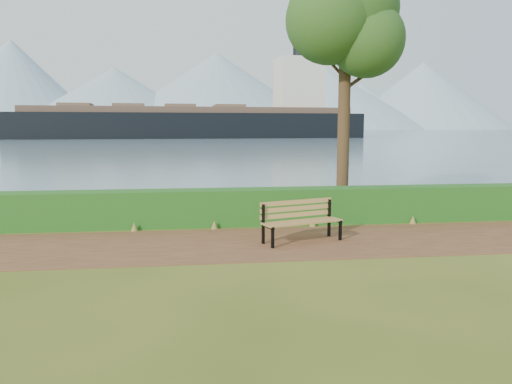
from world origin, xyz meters
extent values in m
plane|color=#445016|center=(0.00, 0.00, 0.00)|extent=(140.00, 140.00, 0.00)
cube|color=#522B1C|center=(0.00, 0.30, 0.01)|extent=(40.00, 3.40, 0.01)
cube|color=#184B15|center=(0.00, 2.60, 0.50)|extent=(32.00, 0.85, 1.00)
cube|color=slate|center=(0.00, 260.00, 0.01)|extent=(700.00, 510.00, 0.00)
cone|color=#869FB2|center=(-140.00, 410.00, 35.00)|extent=(140.00, 140.00, 70.00)
cone|color=#869FB2|center=(-60.00, 395.00, 24.00)|extent=(160.00, 160.00, 48.00)
cone|color=#869FB2|center=(20.00, 405.00, 31.00)|extent=(190.00, 190.00, 62.00)
cone|color=#869FB2|center=(110.00, 400.00, 25.00)|extent=(170.00, 170.00, 50.00)
cone|color=#869FB2|center=(200.00, 410.00, 29.00)|extent=(150.00, 150.00, 58.00)
cone|color=#869FB2|center=(-10.00, 430.00, 17.50)|extent=(120.00, 120.00, 35.00)
cone|color=#869FB2|center=(150.00, 425.00, 20.00)|extent=(130.00, 130.00, 40.00)
cube|color=black|center=(0.11, -0.26, 0.25)|extent=(0.07, 0.08, 0.49)
cube|color=black|center=(-0.04, 0.20, 0.47)|extent=(0.07, 0.08, 0.94)
cube|color=black|center=(0.03, -0.03, 0.46)|extent=(0.23, 0.56, 0.05)
cube|color=black|center=(1.85, 0.32, 0.25)|extent=(0.07, 0.08, 0.49)
cube|color=black|center=(1.70, 0.77, 0.47)|extent=(0.07, 0.08, 0.94)
cube|color=black|center=(1.78, 0.54, 0.46)|extent=(0.23, 0.56, 0.05)
cube|color=#AF7544|center=(0.97, 0.06, 0.49)|extent=(1.90, 0.71, 0.04)
cube|color=#AF7544|center=(0.92, 0.19, 0.49)|extent=(1.90, 0.71, 0.04)
cube|color=#AF7544|center=(0.88, 0.32, 0.49)|extent=(1.90, 0.71, 0.04)
cube|color=#AF7544|center=(0.84, 0.46, 0.49)|extent=(1.90, 0.71, 0.04)
cube|color=#AF7544|center=(0.82, 0.52, 0.62)|extent=(1.89, 0.66, 0.11)
cube|color=#AF7544|center=(0.82, 0.52, 0.78)|extent=(1.89, 0.66, 0.11)
cube|color=#AF7544|center=(0.82, 0.52, 0.93)|extent=(1.89, 0.66, 0.11)
cylinder|color=#3C2718|center=(3.14, 4.37, 3.43)|extent=(0.38, 0.38, 6.85)
sphere|color=#234D19|center=(3.14, 4.37, 6.28)|extent=(3.24, 3.24, 3.24)
sphere|color=#234D19|center=(3.84, 4.95, 5.71)|extent=(2.48, 2.48, 2.48)
sphere|color=#234D19|center=(2.50, 3.92, 5.90)|extent=(2.67, 2.67, 2.67)
sphere|color=#234D19|center=(3.64, 3.85, 5.33)|extent=(2.28, 2.28, 2.28)
cylinder|color=#3C2718|center=(3.57, 4.37, 4.19)|extent=(1.00, 0.11, 0.75)
cylinder|color=#3C2718|center=(2.76, 4.47, 4.66)|extent=(0.78, 0.36, 0.68)
cube|color=black|center=(-1.37, 104.25, 1.68)|extent=(78.94, 18.06, 7.82)
cube|color=brown|center=(-1.37, 104.25, 6.26)|extent=(72.60, 16.37, 1.34)
cube|color=silver|center=(23.59, 106.10, 12.30)|extent=(10.71, 9.94, 12.30)
cylinder|color=black|center=(23.59, 106.10, 19.57)|extent=(2.68, 2.68, 3.91)
cube|color=brown|center=(-26.34, 102.39, 7.16)|extent=(7.23, 7.85, 0.89)
cube|color=brown|center=(-15.20, 103.22, 7.16)|extent=(7.23, 7.85, 0.89)
cube|color=brown|center=(-4.05, 104.05, 7.16)|extent=(7.23, 7.85, 0.89)
cube|color=brown|center=(7.10, 104.88, 7.16)|extent=(7.23, 7.85, 0.89)
camera|label=1|loc=(-1.68, -11.11, 2.75)|focal=35.00mm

